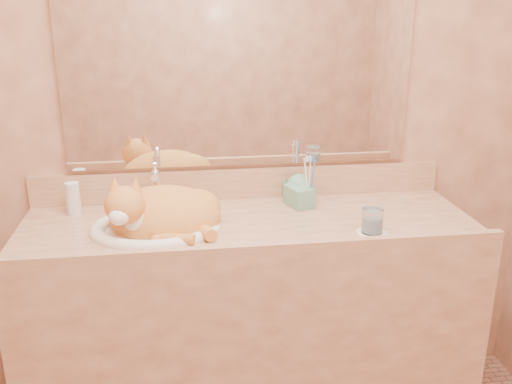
{
  "coord_description": "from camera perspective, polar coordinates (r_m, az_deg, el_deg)",
  "views": [
    {
      "loc": [
        -0.23,
        -1.13,
        1.6
      ],
      "look_at": [
        0.02,
        0.7,
        0.97
      ],
      "focal_mm": 40.0,
      "sensor_mm": 36.0,
      "label": 1
    }
  ],
  "objects": [
    {
      "name": "toothbrush_cup",
      "position": [
        2.15,
        5.33,
        -0.26
      ],
      "size": [
        0.13,
        0.13,
        0.1
      ],
      "primitive_type": "imported",
      "rotation": [
        0.0,
        0.0,
        0.26
      ],
      "color": "#66A383",
      "rests_on": "vanity_counter"
    },
    {
      "name": "water_glass",
      "position": [
        1.93,
        11.57,
        -2.85
      ],
      "size": [
        0.07,
        0.07,
        0.08
      ],
      "primitive_type": "cylinder",
      "color": "silver",
      "rests_on": "saucer"
    },
    {
      "name": "faucet",
      "position": [
        2.11,
        -9.96,
        0.22
      ],
      "size": [
        0.05,
        0.12,
        0.17
      ],
      "primitive_type": null,
      "rotation": [
        0.0,
        0.0,
        -0.02
      ],
      "color": "white",
      "rests_on": "vanity_counter"
    },
    {
      "name": "lotion_bottle",
      "position": [
        2.17,
        -17.81,
        -0.64
      ],
      "size": [
        0.05,
        0.05,
        0.12
      ],
      "primitive_type": "cylinder",
      "color": "silver",
      "rests_on": "vanity_counter"
    },
    {
      "name": "saucer",
      "position": [
        1.94,
        11.48,
        -4.11
      ],
      "size": [
        0.1,
        0.1,
        0.01
      ],
      "primitive_type": "cylinder",
      "color": "white",
      "rests_on": "vanity_counter"
    },
    {
      "name": "mirror",
      "position": [
        2.14,
        -1.63,
        13.18
      ],
      "size": [
        1.3,
        0.02,
        0.8
      ],
      "primitive_type": "cube",
      "color": "white",
      "rests_on": "wall_back"
    },
    {
      "name": "cat",
      "position": [
        1.97,
        -9.56,
        -1.95
      ],
      "size": [
        0.43,
        0.37,
        0.21
      ],
      "primitive_type": null,
      "rotation": [
        0.0,
        0.0,
        -0.15
      ],
      "color": "#CB732E",
      "rests_on": "sink_basin"
    },
    {
      "name": "toothbrushes",
      "position": [
        2.13,
        5.39,
        1.54
      ],
      "size": [
        0.03,
        0.03,
        0.2
      ],
      "primitive_type": null,
      "color": "silver",
      "rests_on": "toothbrush_cup"
    },
    {
      "name": "sink_basin",
      "position": [
        1.96,
        -10.06,
        -1.85
      ],
      "size": [
        0.44,
        0.37,
        0.14
      ],
      "primitive_type": null,
      "rotation": [
        0.0,
        0.0,
        0.02
      ],
      "color": "white",
      "rests_on": "vanity_counter"
    },
    {
      "name": "soap_dispenser",
      "position": [
        2.11,
        5.16,
        0.33
      ],
      "size": [
        0.1,
        0.1,
        0.17
      ],
      "primitive_type": "imported",
      "rotation": [
        0.0,
        0.0,
        0.34
      ],
      "color": "#66A383",
      "rests_on": "vanity_counter"
    },
    {
      "name": "vanity_counter",
      "position": [
        2.21,
        -0.62,
        -13.35
      ],
      "size": [
        1.6,
        0.55,
        0.85
      ],
      "primitive_type": null,
      "color": "#945F42",
      "rests_on": "floor"
    },
    {
      "name": "wall_back",
      "position": [
        2.17,
        -1.64,
        9.53
      ],
      "size": [
        2.4,
        0.02,
        2.5
      ],
      "primitive_type": "cube",
      "color": "#935B42",
      "rests_on": "ground"
    }
  ]
}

